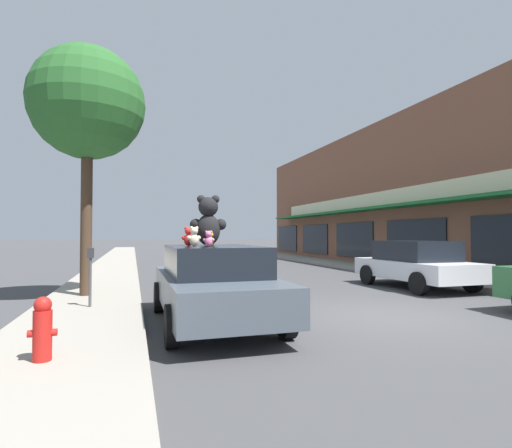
{
  "coord_description": "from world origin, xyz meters",
  "views": [
    {
      "loc": [
        -5.07,
        -7.21,
        1.71
      ],
      "look_at": [
        -1.49,
        4.39,
        2.03
      ],
      "focal_mm": 28.0,
      "sensor_mm": 36.0,
      "label": 1
    }
  ],
  "objects": [
    {
      "name": "street_tree",
      "position": [
        -6.22,
        3.92,
        5.1
      ],
      "size": [
        2.92,
        2.92,
        6.44
      ],
      "color": "#473323",
      "rests_on": "sidewalk_near"
    },
    {
      "name": "fire_hydrant",
      "position": [
        -6.13,
        -1.68,
        0.54
      ],
      "size": [
        0.33,
        0.22,
        0.79
      ],
      "color": "red",
      "rests_on": "sidewalk_near"
    },
    {
      "name": "teddy_bear_pink",
      "position": [
        -3.77,
        -0.1,
        1.63
      ],
      "size": [
        0.22,
        0.15,
        0.29
      ],
      "rotation": [
        0.0,
        0.0,
        2.89
      ],
      "color": "pink",
      "rests_on": "plush_art_car"
    },
    {
      "name": "teddy_bear_giant",
      "position": [
        -3.63,
        0.73,
        1.98
      ],
      "size": [
        0.76,
        0.49,
        1.01
      ],
      "rotation": [
        0.0,
        0.0,
        2.97
      ],
      "color": "black",
      "rests_on": "plush_art_car"
    },
    {
      "name": "parking_meter",
      "position": [
        -5.95,
        2.14,
        0.96
      ],
      "size": [
        0.14,
        0.1,
        1.27
      ],
      "color": "#4C4C51",
      "rests_on": "sidewalk_near"
    },
    {
      "name": "teddy_bear_yellow",
      "position": [
        -3.68,
        0.2,
        1.63
      ],
      "size": [
        0.16,
        0.22,
        0.29
      ],
      "rotation": [
        0.0,
        0.0,
        1.96
      ],
      "color": "yellow",
      "rests_on": "plush_art_car"
    },
    {
      "name": "teddy_bear_red",
      "position": [
        -4.05,
        0.52,
        1.67
      ],
      "size": [
        0.28,
        0.18,
        0.37
      ],
      "rotation": [
        0.0,
        0.0,
        2.99
      ],
      "color": "red",
      "rests_on": "plush_art_car"
    },
    {
      "name": "ground_plane",
      "position": [
        0.0,
        0.0,
        0.0
      ],
      "size": [
        260.0,
        260.0,
        0.0
      ],
      "primitive_type": "plane",
      "color": "#424244"
    },
    {
      "name": "plush_art_car",
      "position": [
        -3.58,
        0.4,
        0.79
      ],
      "size": [
        2.06,
        4.72,
        1.49
      ],
      "rotation": [
        0.0,
        0.0,
        0.0
      ],
      "color": "#4C5660",
      "rests_on": "ground_plane"
    },
    {
      "name": "parked_car_far_center",
      "position": [
        3.57,
        3.47,
        0.79
      ],
      "size": [
        2.09,
        4.13,
        1.51
      ],
      "color": "silver",
      "rests_on": "ground_plane"
    },
    {
      "name": "teddy_bear_cream",
      "position": [
        -3.97,
        0.29,
        1.67
      ],
      "size": [
        0.28,
        0.18,
        0.37
      ],
      "rotation": [
        0.0,
        0.0,
        3.34
      ],
      "color": "beige",
      "rests_on": "plush_art_car"
    },
    {
      "name": "teddy_bear_teal",
      "position": [
        -3.5,
        0.99,
        1.61
      ],
      "size": [
        0.16,
        0.17,
        0.24
      ],
      "rotation": [
        0.0,
        0.0,
        2.31
      ],
      "color": "teal",
      "rests_on": "plush_art_car"
    },
    {
      "name": "sidewalk_near",
      "position": [
        -6.0,
        0.0,
        0.07
      ],
      "size": [
        2.27,
        90.0,
        0.15
      ],
      "color": "gray",
      "rests_on": "ground_plane"
    }
  ]
}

